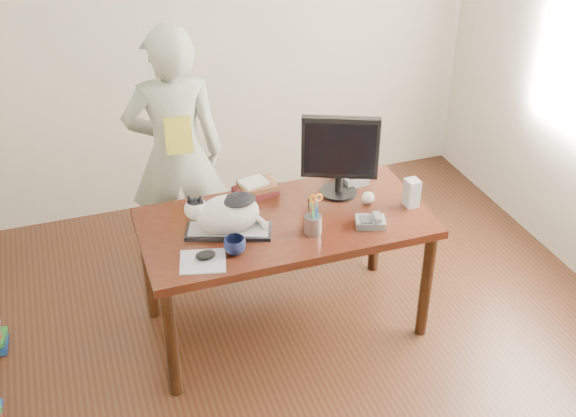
% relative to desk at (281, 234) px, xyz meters
% --- Properties ---
extents(room, '(4.50, 4.50, 4.50)m').
position_rel_desk_xyz_m(room, '(0.00, -0.68, 0.75)').
color(room, black).
rests_on(room, ground).
extents(desk, '(1.60, 0.80, 0.75)m').
position_rel_desk_xyz_m(desk, '(0.00, 0.00, 0.00)').
color(desk, black).
rests_on(desk, ground).
extents(keyboard, '(0.49, 0.32, 0.03)m').
position_rel_desk_xyz_m(keyboard, '(-0.33, -0.11, 0.16)').
color(keyboard, black).
rests_on(keyboard, desk).
extents(cat, '(0.45, 0.32, 0.25)m').
position_rel_desk_xyz_m(cat, '(-0.35, -0.11, 0.28)').
color(cat, silver).
rests_on(cat, keyboard).
extents(monitor, '(0.42, 0.28, 0.50)m').
position_rel_desk_xyz_m(monitor, '(0.38, 0.07, 0.43)').
color(monitor, black).
rests_on(monitor, desk).
extents(pen_cup, '(0.10, 0.10, 0.24)m').
position_rel_desk_xyz_m(pen_cup, '(0.10, -0.25, 0.21)').
color(pen_cup, gray).
rests_on(pen_cup, desk).
extents(mousepad, '(0.27, 0.26, 0.01)m').
position_rel_desk_xyz_m(mousepad, '(-0.52, -0.32, 0.15)').
color(mousepad, '#B8BCC6').
rests_on(mousepad, desk).
extents(mouse, '(0.12, 0.09, 0.04)m').
position_rel_desk_xyz_m(mouse, '(-0.50, -0.30, 0.17)').
color(mouse, black).
rests_on(mouse, mousepad).
extents(coffee_mug, '(0.16, 0.16, 0.09)m').
position_rel_desk_xyz_m(coffee_mug, '(-0.35, -0.30, 0.19)').
color(coffee_mug, black).
rests_on(coffee_mug, desk).
extents(phone, '(0.19, 0.16, 0.07)m').
position_rel_desk_xyz_m(phone, '(0.43, -0.29, 0.17)').
color(phone, slate).
rests_on(phone, desk).
extents(speaker, '(0.08, 0.08, 0.16)m').
position_rel_desk_xyz_m(speaker, '(0.73, -0.17, 0.23)').
color(speaker, '#A7A7AA').
rests_on(speaker, desk).
extents(baseball, '(0.07, 0.07, 0.07)m').
position_rel_desk_xyz_m(baseball, '(0.50, -0.07, 0.19)').
color(baseball, '#ECE6CC').
rests_on(baseball, desk).
extents(book_stack, '(0.26, 0.21, 0.09)m').
position_rel_desk_xyz_m(book_stack, '(-0.07, 0.24, 0.19)').
color(book_stack, '#4B1416').
rests_on(book_stack, desk).
extents(calculator, '(0.16, 0.21, 0.06)m').
position_rel_desk_xyz_m(calculator, '(0.52, 0.21, 0.18)').
color(calculator, slate).
rests_on(calculator, desk).
extents(person, '(0.65, 0.47, 1.67)m').
position_rel_desk_xyz_m(person, '(-0.45, 0.71, 0.23)').
color(person, beige).
rests_on(person, ground).
extents(held_book, '(0.17, 0.11, 0.22)m').
position_rel_desk_xyz_m(held_book, '(-0.45, 0.54, 0.45)').
color(held_book, gold).
rests_on(held_book, person).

